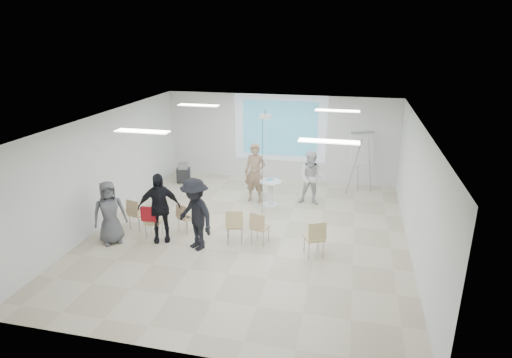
% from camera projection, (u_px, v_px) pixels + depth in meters
% --- Properties ---
extents(floor, '(8.00, 9.00, 0.10)m').
position_uv_depth(floor, '(249.00, 236.00, 11.20)').
color(floor, beige).
rests_on(floor, ground).
extents(ceiling, '(8.00, 9.00, 0.10)m').
position_uv_depth(ceiling, '(249.00, 118.00, 10.18)').
color(ceiling, white).
rests_on(ceiling, wall_back).
extents(wall_back, '(8.00, 0.10, 3.00)m').
position_uv_depth(wall_back, '(280.00, 138.00, 14.88)').
color(wall_back, silver).
rests_on(wall_back, floor).
extents(wall_left, '(0.10, 9.00, 3.00)m').
position_uv_depth(wall_left, '(104.00, 169.00, 11.55)').
color(wall_left, silver).
rests_on(wall_left, floor).
extents(wall_right, '(0.10, 9.00, 3.00)m').
position_uv_depth(wall_right, '(419.00, 193.00, 9.84)').
color(wall_right, silver).
rests_on(wall_right, floor).
extents(projection_halo, '(3.20, 0.01, 2.30)m').
position_uv_depth(projection_halo, '(280.00, 128.00, 14.70)').
color(projection_halo, silver).
rests_on(projection_halo, wall_back).
extents(projection_image, '(2.60, 0.01, 1.90)m').
position_uv_depth(projection_image, '(280.00, 128.00, 14.69)').
color(projection_image, teal).
rests_on(projection_image, wall_back).
extents(pedestal_table, '(0.87, 0.87, 0.81)m').
position_uv_depth(pedestal_table, '(271.00, 192.00, 12.84)').
color(pedestal_table, white).
rests_on(pedestal_table, floor).
extents(player_left, '(0.81, 0.59, 2.08)m').
position_uv_depth(player_left, '(255.00, 169.00, 13.02)').
color(player_left, '#9A7A5E').
rests_on(player_left, floor).
extents(player_right, '(0.90, 0.73, 1.85)m').
position_uv_depth(player_right, '(312.00, 175.00, 12.83)').
color(player_right, silver).
rests_on(player_right, floor).
extents(controller_left, '(0.06, 0.14, 0.04)m').
position_uv_depth(controller_left, '(263.00, 157.00, 13.11)').
color(controller_left, white).
rests_on(controller_left, player_left).
extents(controller_right, '(0.04, 0.13, 0.04)m').
position_uv_depth(controller_right, '(307.00, 162.00, 12.99)').
color(controller_right, white).
rests_on(controller_right, player_right).
extents(chair_far_left, '(0.51, 0.53, 0.86)m').
position_uv_depth(chair_far_left, '(136.00, 212.00, 11.27)').
color(chair_far_left, tan).
rests_on(chair_far_left, floor).
extents(chair_left_mid, '(0.41, 0.44, 0.83)m').
position_uv_depth(chair_left_mid, '(152.00, 220.00, 10.82)').
color(chair_left_mid, tan).
rests_on(chair_left_mid, floor).
extents(chair_left_inner, '(0.50, 0.52, 0.80)m').
position_uv_depth(chair_left_inner, '(184.00, 216.00, 11.13)').
color(chair_left_inner, tan).
rests_on(chair_left_inner, floor).
extents(chair_center, '(0.52, 0.54, 0.91)m').
position_uv_depth(chair_center, '(235.00, 223.00, 10.52)').
color(chair_center, tan).
rests_on(chair_center, floor).
extents(chair_right_inner, '(0.48, 0.50, 0.84)m').
position_uv_depth(chair_right_inner, '(259.00, 226.00, 10.50)').
color(chair_right_inner, tan).
rests_on(chair_right_inner, floor).
extents(chair_right_far, '(0.58, 0.60, 0.91)m').
position_uv_depth(chair_right_far, '(315.00, 236.00, 9.88)').
color(chair_right_far, tan).
rests_on(chair_right_far, floor).
extents(red_jacket, '(0.40, 0.11, 0.37)m').
position_uv_depth(red_jacket, '(149.00, 214.00, 10.61)').
color(red_jacket, '#A7141D').
rests_on(red_jacket, chair_left_mid).
extents(laptop, '(0.35, 0.31, 0.02)m').
position_uv_depth(laptop, '(187.00, 216.00, 11.21)').
color(laptop, black).
rests_on(laptop, chair_left_inner).
extents(audience_left, '(1.37, 1.12, 2.04)m').
position_uv_depth(audience_left, '(159.00, 203.00, 10.53)').
color(audience_left, black).
rests_on(audience_left, floor).
extents(audience_mid, '(1.49, 1.33, 2.03)m').
position_uv_depth(audience_mid, '(195.00, 210.00, 10.13)').
color(audience_mid, black).
rests_on(audience_mid, floor).
extents(audience_outer, '(1.05, 1.01, 1.80)m').
position_uv_depth(audience_outer, '(109.00, 209.00, 10.46)').
color(audience_outer, '#55565A').
rests_on(audience_outer, floor).
extents(flipchart_easel, '(0.83, 0.66, 2.05)m').
position_uv_depth(flipchart_easel, '(362.00, 149.00, 13.47)').
color(flipchart_easel, gray).
rests_on(flipchart_easel, floor).
extents(av_cart, '(0.55, 0.49, 0.69)m').
position_uv_depth(av_cart, '(183.00, 173.00, 14.91)').
color(av_cart, black).
rests_on(av_cart, floor).
extents(ceiling_projector, '(0.30, 0.25, 3.00)m').
position_uv_depth(ceiling_projector, '(265.00, 121.00, 11.65)').
color(ceiling_projector, white).
rests_on(ceiling_projector, ceiling).
extents(fluor_panel_nw, '(1.20, 0.30, 0.02)m').
position_uv_depth(fluor_panel_nw, '(198.00, 105.00, 12.47)').
color(fluor_panel_nw, white).
rests_on(fluor_panel_nw, ceiling).
extents(fluor_panel_ne, '(1.20, 0.30, 0.02)m').
position_uv_depth(fluor_panel_ne, '(337.00, 111.00, 11.63)').
color(fluor_panel_ne, white).
rests_on(fluor_panel_ne, ceiling).
extents(fluor_panel_sw, '(1.20, 0.30, 0.02)m').
position_uv_depth(fluor_panel_sw, '(142.00, 131.00, 9.25)').
color(fluor_panel_sw, white).
rests_on(fluor_panel_sw, ceiling).
extents(fluor_panel_se, '(1.20, 0.30, 0.02)m').
position_uv_depth(fluor_panel_se, '(329.00, 141.00, 8.40)').
color(fluor_panel_se, white).
rests_on(fluor_panel_se, ceiling).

